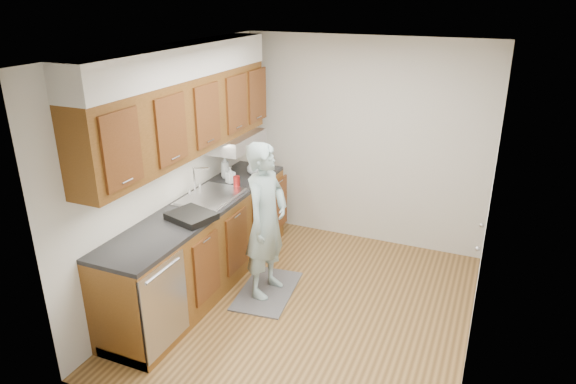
% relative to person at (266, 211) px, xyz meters
% --- Properties ---
extents(floor, '(3.50, 3.50, 0.00)m').
position_rel_person_xyz_m(floor, '(0.53, -0.11, -0.93)').
color(floor, olive).
rests_on(floor, ground).
extents(ceiling, '(3.50, 3.50, 0.00)m').
position_rel_person_xyz_m(ceiling, '(0.53, -0.11, 1.57)').
color(ceiling, white).
rests_on(ceiling, wall_left).
extents(wall_left, '(0.02, 3.50, 2.50)m').
position_rel_person_xyz_m(wall_left, '(-0.97, -0.11, 0.32)').
color(wall_left, beige).
rests_on(wall_left, floor).
extents(wall_right, '(0.02, 3.50, 2.50)m').
position_rel_person_xyz_m(wall_right, '(2.03, -0.11, 0.32)').
color(wall_right, beige).
rests_on(wall_right, floor).
extents(wall_back, '(3.00, 0.02, 2.50)m').
position_rel_person_xyz_m(wall_back, '(0.53, 1.64, 0.32)').
color(wall_back, beige).
rests_on(wall_back, floor).
extents(counter, '(0.64, 2.80, 1.30)m').
position_rel_person_xyz_m(counter, '(-0.67, -0.11, -0.44)').
color(counter, brown).
rests_on(counter, floor).
extents(upper_cabinets, '(0.47, 2.80, 1.21)m').
position_rel_person_xyz_m(upper_cabinets, '(-0.81, -0.07, 1.02)').
color(upper_cabinets, brown).
rests_on(upper_cabinets, wall_left).
extents(closet_door, '(0.02, 1.22, 2.05)m').
position_rel_person_xyz_m(closet_door, '(2.01, 0.19, 0.09)').
color(closet_door, silver).
rests_on(closet_door, wall_right).
extents(floor_mat, '(0.63, 0.95, 0.02)m').
position_rel_person_xyz_m(floor_mat, '(0.00, 0.00, -0.92)').
color(floor_mat, slate).
rests_on(floor_mat, floor).
extents(person, '(0.48, 0.68, 1.83)m').
position_rel_person_xyz_m(person, '(0.00, 0.00, 0.00)').
color(person, '#8CA9AA').
rests_on(person, floor_mat).
extents(soap_bottle_a, '(0.13, 0.13, 0.27)m').
position_rel_person_xyz_m(soap_bottle_a, '(-0.83, 0.66, 0.14)').
color(soap_bottle_a, silver).
rests_on(soap_bottle_a, counter).
extents(soap_bottle_b, '(0.11, 0.11, 0.19)m').
position_rel_person_xyz_m(soap_bottle_b, '(-0.70, 0.54, 0.10)').
color(soap_bottle_b, silver).
rests_on(soap_bottle_b, counter).
extents(soap_bottle_c, '(0.20, 0.20, 0.19)m').
position_rel_person_xyz_m(soap_bottle_c, '(-0.59, 0.90, 0.10)').
color(soap_bottle_c, silver).
rests_on(soap_bottle_c, counter).
extents(soda_can, '(0.10, 0.10, 0.13)m').
position_rel_person_xyz_m(soda_can, '(-0.56, 0.43, 0.07)').
color(soda_can, '#AF1E1E').
rests_on(soda_can, counter).
extents(dish_rack, '(0.49, 0.44, 0.06)m').
position_rel_person_xyz_m(dish_rack, '(-0.55, -0.48, 0.04)').
color(dish_rack, black).
rests_on(dish_rack, counter).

